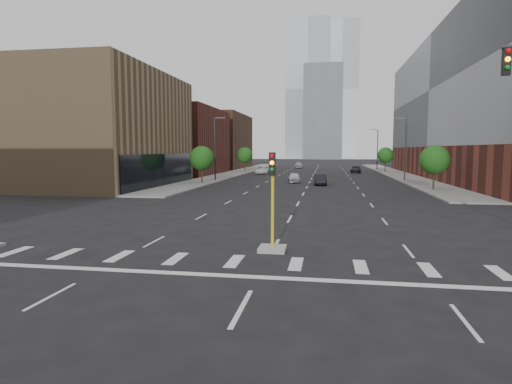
% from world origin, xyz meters
% --- Properties ---
extents(ground, '(400.00, 400.00, 0.00)m').
position_xyz_m(ground, '(0.00, 0.00, 0.00)').
color(ground, black).
rests_on(ground, ground).
extents(sidewalk_left_far, '(5.00, 92.00, 0.15)m').
position_xyz_m(sidewalk_left_far, '(-15.00, 74.00, 0.07)').
color(sidewalk_left_far, gray).
rests_on(sidewalk_left_far, ground).
extents(sidewalk_right_far, '(5.00, 92.00, 0.15)m').
position_xyz_m(sidewalk_right_far, '(15.00, 74.00, 0.07)').
color(sidewalk_right_far, gray).
rests_on(sidewalk_right_far, ground).
extents(building_left_mid, '(20.00, 24.00, 14.00)m').
position_xyz_m(building_left_mid, '(-27.50, 40.00, 7.00)').
color(building_left_mid, '#937653').
rests_on(building_left_mid, ground).
extents(building_left_far_a, '(20.00, 22.00, 12.00)m').
position_xyz_m(building_left_far_a, '(-27.50, 66.00, 6.00)').
color(building_left_far_a, brown).
rests_on(building_left_far_a, ground).
extents(building_left_far_b, '(20.00, 24.00, 13.00)m').
position_xyz_m(building_left_far_b, '(-27.50, 92.00, 6.50)').
color(building_left_far_b, brown).
rests_on(building_left_far_b, ground).
extents(tower_left, '(22.00, 22.00, 70.00)m').
position_xyz_m(tower_left, '(-8.00, 220.00, 35.00)').
color(tower_left, '#B2B7BC').
rests_on(tower_left, ground).
extents(tower_right, '(20.00, 20.00, 80.00)m').
position_xyz_m(tower_right, '(10.00, 260.00, 40.00)').
color(tower_right, '#B2B7BC').
rests_on(tower_right, ground).
extents(tower_mid, '(18.00, 18.00, 44.00)m').
position_xyz_m(tower_mid, '(0.00, 200.00, 22.00)').
color(tower_mid, slate).
rests_on(tower_mid, ground).
extents(median_traffic_signal, '(1.20, 1.20, 4.40)m').
position_xyz_m(median_traffic_signal, '(0.00, 8.97, 0.97)').
color(median_traffic_signal, '#999993').
rests_on(median_traffic_signal, ground).
extents(streetlight_right_a, '(1.60, 0.22, 9.07)m').
position_xyz_m(streetlight_right_a, '(13.41, 55.00, 5.01)').
color(streetlight_right_a, '#2D2D30').
rests_on(streetlight_right_a, ground).
extents(streetlight_right_b, '(1.60, 0.22, 9.07)m').
position_xyz_m(streetlight_right_b, '(13.41, 90.00, 5.01)').
color(streetlight_right_b, '#2D2D30').
rests_on(streetlight_right_b, ground).
extents(streetlight_left, '(1.60, 0.22, 9.07)m').
position_xyz_m(streetlight_left, '(-13.41, 50.00, 5.01)').
color(streetlight_left, '#2D2D30').
rests_on(streetlight_left, ground).
extents(tree_left_near, '(3.20, 3.20, 4.85)m').
position_xyz_m(tree_left_near, '(-14.00, 45.00, 3.39)').
color(tree_left_near, '#382619').
rests_on(tree_left_near, ground).
extents(tree_left_far, '(3.20, 3.20, 4.85)m').
position_xyz_m(tree_left_far, '(-14.00, 75.00, 3.39)').
color(tree_left_far, '#382619').
rests_on(tree_left_far, ground).
extents(tree_right_near, '(3.20, 3.20, 4.85)m').
position_xyz_m(tree_right_near, '(14.00, 40.00, 3.39)').
color(tree_right_near, '#382619').
rests_on(tree_right_near, ground).
extents(tree_right_far, '(3.20, 3.20, 4.85)m').
position_xyz_m(tree_right_far, '(14.00, 80.00, 3.39)').
color(tree_right_far, '#382619').
rests_on(tree_right_far, ground).
extents(car_near_left, '(2.02, 4.13, 1.36)m').
position_xyz_m(car_near_left, '(-2.09, 49.34, 0.68)').
color(car_near_left, silver).
rests_on(car_near_left, ground).
extents(car_mid_right, '(1.84, 4.37, 1.40)m').
position_xyz_m(car_mid_right, '(1.50, 45.77, 0.70)').
color(car_mid_right, black).
rests_on(car_mid_right, ground).
extents(car_far_left, '(2.60, 5.33, 1.46)m').
position_xyz_m(car_far_left, '(-9.66, 69.63, 0.73)').
color(car_far_left, white).
rests_on(car_far_left, ground).
extents(car_deep_right, '(2.45, 4.95, 1.38)m').
position_xyz_m(car_deep_right, '(7.95, 75.91, 0.69)').
color(car_deep_right, black).
rests_on(car_deep_right, ground).
extents(car_distant, '(1.98, 4.64, 1.56)m').
position_xyz_m(car_distant, '(-4.46, 95.36, 0.78)').
color(car_distant, '#B3B2B7').
rests_on(car_distant, ground).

